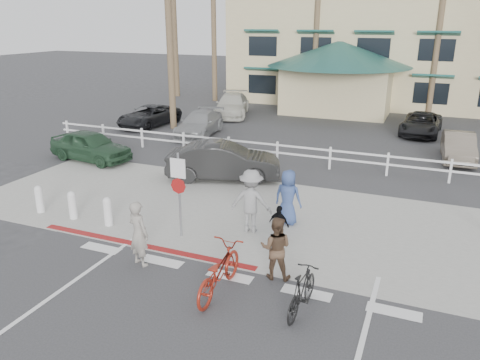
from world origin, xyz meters
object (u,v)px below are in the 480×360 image
at_px(bike_black, 302,291).
at_px(car_red_compact, 91,146).
at_px(car_white_sedan, 224,161).
at_px(sign_post, 179,191).
at_px(bike_red, 219,271).

height_order(bike_black, car_red_compact, car_red_compact).
height_order(car_white_sedan, car_red_compact, car_white_sedan).
bearing_deg(sign_post, bike_red, -45.21).
bearing_deg(car_white_sedan, sign_post, 171.72).
relative_size(sign_post, bike_black, 1.69).
distance_m(bike_red, car_white_sedan, 8.45).
bearing_deg(bike_red, bike_black, -179.36).
distance_m(bike_red, car_red_compact, 12.80).
bearing_deg(car_white_sedan, bike_red, -175.53).
xyz_separation_m(sign_post, car_red_compact, (-7.78, 5.46, -0.76)).
bearing_deg(sign_post, car_white_sedan, 100.83).
height_order(bike_red, car_white_sedan, car_white_sedan).
bearing_deg(car_red_compact, bike_black, -115.53).
bearing_deg(car_red_compact, sign_post, -117.85).
xyz_separation_m(sign_post, car_white_sedan, (-1.03, 5.37, -0.70)).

